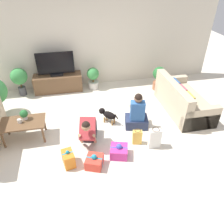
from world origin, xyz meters
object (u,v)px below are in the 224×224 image
at_px(tv, 56,65).
at_px(person_sitting, 137,115).
at_px(mug, 20,121).
at_px(potted_plant_back_right, 93,77).
at_px(coffee_table, 23,124).
at_px(gift_bag_a, 155,138).
at_px(sofa_right, 182,101).
at_px(dog, 107,114).
at_px(gift_box_a, 94,161).
at_px(person_kneeling, 88,130).
at_px(gift_box_b, 119,151).
at_px(potted_plant_back_left, 19,78).
at_px(tv_console, 58,83).
at_px(gift_bag_b, 137,137).
at_px(tabletop_plant, 24,114).
at_px(gift_box_c, 68,159).
at_px(potted_plant_corner_right, 159,77).

relative_size(tv, person_sitting, 1.16).
bearing_deg(mug, potted_plant_back_right, 48.73).
distance_m(potted_plant_back_right, mug, 2.77).
distance_m(coffee_table, gift_bag_a, 2.82).
bearing_deg(sofa_right, tv, 60.70).
height_order(dog, gift_box_a, dog).
distance_m(sofa_right, gift_bag_a, 1.67).
bearing_deg(gift_bag_a, person_sitting, 102.62).
distance_m(dog, gift_box_a, 1.43).
xyz_separation_m(potted_plant_back_right, gift_box_a, (-0.40, -3.17, -0.26)).
relative_size(potted_plant_back_right, person_kneeling, 0.84).
xyz_separation_m(dog, gift_box_a, (-0.50, -1.33, -0.11)).
distance_m(dog, gift_box_b, 1.16).
height_order(person_sitting, gift_box_a, person_sitting).
bearing_deg(gift_box_b, gift_bag_a, 7.81).
height_order(potted_plant_back_left, mug, potted_plant_back_left).
relative_size(person_kneeling, gift_box_a, 1.88).
bearing_deg(mug, gift_box_a, -37.49).
height_order(tv_console, potted_plant_back_right, potted_plant_back_right).
relative_size(gift_box_a, gift_bag_b, 1.20).
relative_size(person_sitting, tabletop_plant, 4.08).
bearing_deg(person_kneeling, tv_console, 116.40).
height_order(sofa_right, gift_bag_b, sofa_right).
height_order(gift_box_c, gift_bag_a, gift_bag_a).
distance_m(potted_plant_back_right, person_kneeling, 2.50).
bearing_deg(tv_console, person_sitting, -50.79).
xyz_separation_m(sofa_right, gift_bag_b, (-1.50, -1.00, -0.12)).
distance_m(coffee_table, tv_console, 2.25).
bearing_deg(tv, tv_console, 0.00).
bearing_deg(gift_box_b, tv, 111.07).
bearing_deg(potted_plant_corner_right, dog, -143.32).
distance_m(gift_box_a, tabletop_plant, 1.86).
relative_size(gift_bag_a, mug, 3.87).
bearing_deg(dog, mug, -38.34).
height_order(tv, gift_bag_a, tv).
xyz_separation_m(tv_console, dog, (1.15, -1.89, -0.03)).
bearing_deg(coffee_table, person_sitting, -1.82).
relative_size(coffee_table, person_kneeling, 1.18).
bearing_deg(potted_plant_back_right, gift_bag_a, -72.56).
height_order(coffee_table, tabletop_plant, tabletop_plant).
relative_size(gift_box_a, gift_box_b, 0.98).
bearing_deg(tv_console, mug, -109.95).
bearing_deg(potted_plant_back_right, gift_bag_b, -77.82).
relative_size(person_sitting, gift_bag_b, 2.61).
relative_size(coffee_table, mug, 7.78).
relative_size(sofa_right, person_sitting, 1.97).
bearing_deg(dog, person_sitting, 108.76).
relative_size(person_sitting, gift_bag_a, 1.96).
distance_m(dog, gift_bag_b, 1.00).
bearing_deg(gift_box_a, gift_box_c, 164.32).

